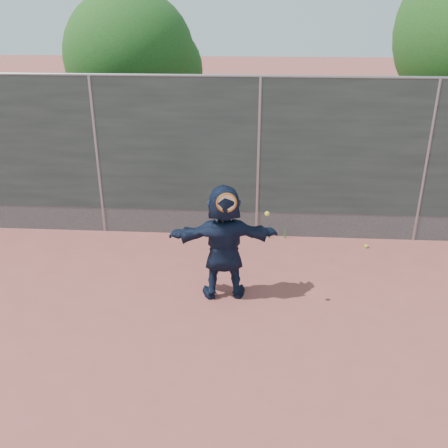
{
  "coord_description": "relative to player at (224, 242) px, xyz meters",
  "views": [
    {
      "loc": [
        -0.02,
        -5.33,
        4.12
      ],
      "look_at": [
        -0.48,
        1.3,
        1.19
      ],
      "focal_mm": 40.0,
      "sensor_mm": 36.0,
      "label": 1
    }
  ],
  "objects": [
    {
      "name": "ground",
      "position": [
        0.48,
        -1.3,
        -0.89
      ],
      "size": [
        80.0,
        80.0,
        0.0
      ],
      "primitive_type": "plane",
      "color": "#9E4C42",
      "rests_on": "ground"
    },
    {
      "name": "player",
      "position": [
        0.0,
        0.0,
        0.0
      ],
      "size": [
        1.7,
        0.72,
        1.78
      ],
      "primitive_type": "imported",
      "rotation": [
        0.0,
        0.0,
        3.26
      ],
      "color": "#121C33",
      "rests_on": "ground"
    },
    {
      "name": "ball_ground",
      "position": [
        2.51,
        1.78,
        -0.86
      ],
      "size": [
        0.07,
        0.07,
        0.07
      ],
      "primitive_type": "sphere",
      "color": "#C0DB30",
      "rests_on": "ground"
    },
    {
      "name": "fence",
      "position": [
        0.48,
        2.2,
        0.69
      ],
      "size": [
        20.0,
        0.06,
        3.03
      ],
      "color": "#38423D",
      "rests_on": "ground"
    },
    {
      "name": "swing_action",
      "position": [
        0.1,
        -0.2,
        0.68
      ],
      "size": [
        0.75,
        0.17,
        0.51
      ],
      "color": "#C35E12",
      "rests_on": "ground"
    },
    {
      "name": "tree_left",
      "position": [
        -2.37,
        5.25,
        2.05
      ],
      "size": [
        3.15,
        3.0,
        4.53
      ],
      "color": "#382314",
      "rests_on": "ground"
    },
    {
      "name": "weed_clump",
      "position": [
        0.77,
        2.08,
        -0.76
      ],
      "size": [
        0.68,
        0.07,
        0.3
      ],
      "color": "#387226",
      "rests_on": "ground"
    }
  ]
}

